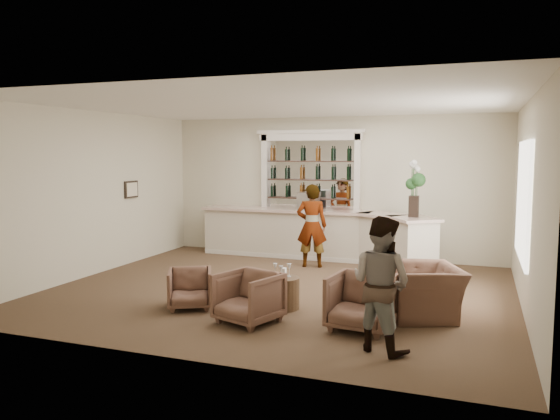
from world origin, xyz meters
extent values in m
plane|color=brown|center=(0.00, 0.00, 0.00)|extent=(8.00, 8.00, 0.00)
cube|color=beige|center=(0.00, 3.50, 1.65)|extent=(8.00, 0.04, 3.30)
cube|color=beige|center=(-4.00, 0.00, 1.65)|extent=(0.04, 7.00, 3.30)
cube|color=beige|center=(4.00, 0.00, 1.65)|extent=(0.04, 7.00, 3.30)
cube|color=white|center=(0.00, 0.00, 3.30)|extent=(8.00, 7.00, 0.04)
cube|color=white|center=(3.97, 0.50, 1.70)|extent=(0.05, 2.40, 1.90)
cube|color=black|center=(-3.97, 1.20, 1.65)|extent=(0.04, 0.46, 0.38)
cube|color=beige|center=(-3.94, 1.20, 1.65)|extent=(0.01, 0.38, 0.30)
cube|color=beige|center=(-1.00, 3.15, 0.54)|extent=(4.00, 0.70, 1.08)
cube|color=beige|center=(-1.00, 3.13, 1.11)|extent=(4.10, 0.82, 0.06)
cube|color=beige|center=(1.35, 2.92, 0.54)|extent=(1.12, 1.04, 1.08)
cube|color=beige|center=(1.35, 2.90, 1.11)|extent=(1.27, 1.19, 0.06)
cube|color=beige|center=(2.05, 2.40, 0.54)|extent=(1.08, 1.14, 1.08)
cube|color=beige|center=(2.05, 2.38, 1.11)|extent=(1.24, 1.29, 0.06)
cube|color=beige|center=(-1.00, 2.82, 0.05)|extent=(4.00, 0.06, 0.10)
cube|color=white|center=(-0.50, 3.48, 1.95)|extent=(2.15, 0.02, 1.65)
cube|color=beige|center=(-1.65, 3.42, 1.45)|extent=(0.14, 0.16, 2.90)
cube|color=beige|center=(0.65, 3.42, 1.45)|extent=(0.14, 0.16, 2.90)
cube|color=beige|center=(-0.50, 3.42, 2.84)|extent=(2.52, 0.16, 0.18)
cube|color=beige|center=(-0.50, 3.42, 2.96)|extent=(2.64, 0.20, 0.08)
cube|color=#2F1E17|center=(-0.50, 3.37, 1.38)|extent=(2.05, 0.20, 0.03)
cube|color=#2F1E17|center=(-0.50, 3.37, 1.82)|extent=(2.05, 0.20, 0.03)
cube|color=#2F1E17|center=(-0.50, 3.37, 2.26)|extent=(2.05, 0.20, 0.03)
cylinder|color=#462F1E|center=(0.41, -1.05, 0.25)|extent=(0.57, 0.57, 0.50)
imported|color=gray|center=(-0.06, 2.15, 0.90)|extent=(0.74, 0.57, 1.80)
imported|color=gray|center=(2.20, -2.36, 0.84)|extent=(1.01, 0.92, 1.69)
imported|color=brown|center=(-0.96, -1.54, 0.32)|extent=(0.92, 0.93, 0.63)
imported|color=brown|center=(0.21, -1.92, 0.37)|extent=(1.02, 1.03, 0.75)
imported|color=brown|center=(1.81, -1.65, 0.39)|extent=(0.94, 0.96, 0.78)
imported|color=brown|center=(2.56, -0.70, 0.38)|extent=(1.41, 1.49, 0.77)
cube|color=silver|center=(-0.41, 3.01, 1.35)|extent=(0.49, 0.42, 0.41)
cube|color=black|center=(2.04, 2.47, 1.36)|extent=(0.20, 0.20, 0.44)
cube|color=white|center=(0.39, -0.91, 0.56)|extent=(0.08, 0.08, 0.12)
camera|label=1|loc=(3.31, -9.01, 2.46)|focal=35.00mm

